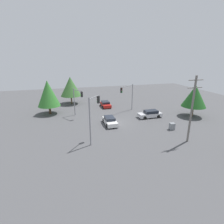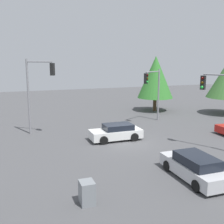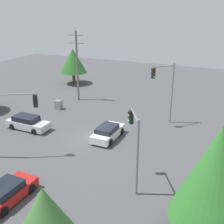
{
  "view_description": "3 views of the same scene",
  "coord_description": "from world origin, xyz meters",
  "px_view_note": "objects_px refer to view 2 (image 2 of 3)",
  "views": [
    {
      "loc": [
        -8.71,
        -28.93,
        11.77
      ],
      "look_at": [
        -0.58,
        -0.04,
        2.14
      ],
      "focal_mm": 28.0,
      "sensor_mm": 36.0,
      "label": 1
    },
    {
      "loc": [
        20.34,
        -8.66,
        6.91
      ],
      "look_at": [
        -0.42,
        -1.2,
        2.59
      ],
      "focal_mm": 45.0,
      "sensor_mm": 36.0,
      "label": 2
    },
    {
      "loc": [
        -12.17,
        22.08,
        12.36
      ],
      "look_at": [
        -1.31,
        -1.15,
        2.64
      ],
      "focal_mm": 45.0,
      "sensor_mm": 36.0,
      "label": 3
    }
  ],
  "objects_px": {
    "sedan_white": "(116,132)",
    "electrical_cabinet": "(87,193)",
    "sedan_silver": "(194,167)",
    "traffic_signal_aux": "(37,85)",
    "traffic_signal_cross": "(154,87)"
  },
  "relations": [
    {
      "from": "sedan_white",
      "to": "electrical_cabinet",
      "type": "distance_m",
      "value": 10.69
    },
    {
      "from": "sedan_white",
      "to": "traffic_signal_aux",
      "type": "relative_size",
      "value": 0.64
    },
    {
      "from": "sedan_white",
      "to": "sedan_silver",
      "type": "relative_size",
      "value": 0.92
    },
    {
      "from": "sedan_white",
      "to": "electrical_cabinet",
      "type": "relative_size",
      "value": 3.84
    },
    {
      "from": "traffic_signal_aux",
      "to": "traffic_signal_cross",
      "type": "bearing_deg",
      "value": 44.47
    },
    {
      "from": "traffic_signal_cross",
      "to": "traffic_signal_aux",
      "type": "relative_size",
      "value": 0.83
    },
    {
      "from": "sedan_silver",
      "to": "traffic_signal_aux",
      "type": "height_order",
      "value": "traffic_signal_aux"
    },
    {
      "from": "traffic_signal_cross",
      "to": "traffic_signal_aux",
      "type": "bearing_deg",
      "value": -25.61
    },
    {
      "from": "sedan_white",
      "to": "traffic_signal_cross",
      "type": "relative_size",
      "value": 0.77
    },
    {
      "from": "sedan_white",
      "to": "traffic_signal_aux",
      "type": "xyz_separation_m",
      "value": [
        -3.92,
        -5.93,
        3.87
      ]
    },
    {
      "from": "traffic_signal_aux",
      "to": "electrical_cabinet",
      "type": "distance_m",
      "value": 13.96
    },
    {
      "from": "traffic_signal_cross",
      "to": "sedan_white",
      "type": "bearing_deg",
      "value": 8.5
    },
    {
      "from": "traffic_signal_cross",
      "to": "electrical_cabinet",
      "type": "bearing_deg",
      "value": 21.46
    },
    {
      "from": "sedan_silver",
      "to": "traffic_signal_aux",
      "type": "bearing_deg",
      "value": 120.4
    },
    {
      "from": "sedan_silver",
      "to": "electrical_cabinet",
      "type": "distance_m",
      "value": 6.58
    }
  ]
}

